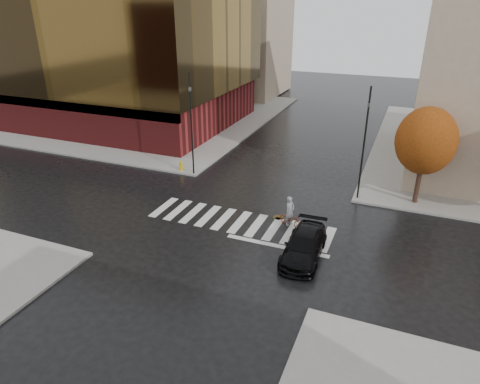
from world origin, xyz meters
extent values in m
plane|color=black|center=(0.00, 0.00, 0.00)|extent=(120.00, 120.00, 0.00)
cube|color=gray|center=(-21.00, 21.00, 0.07)|extent=(30.00, 30.00, 0.15)
cube|color=silver|center=(0.00, 0.50, 0.01)|extent=(12.00, 3.00, 0.01)
cube|color=maroon|center=(-22.00, 18.00, 2.15)|extent=(26.00, 18.00, 4.00)
cube|color=beige|center=(-22.00, 9.20, 3.65)|extent=(26.00, 0.40, 1.00)
cube|color=olive|center=(-22.00, 18.00, 10.15)|extent=(27.00, 19.00, 12.00)
cube|color=tan|center=(-16.00, 37.00, 10.15)|extent=(14.00, 12.00, 20.00)
cylinder|color=black|center=(10.00, 7.40, 1.55)|extent=(0.32, 0.32, 2.80)
ellipsoid|color=#AE3D10|center=(10.00, 7.40, 4.47)|extent=(3.80, 3.80, 4.37)
imported|color=black|center=(4.67, -1.80, 0.69)|extent=(2.14, 4.86, 1.39)
imported|color=maroon|center=(3.09, 1.21, 0.45)|extent=(1.81, 1.26, 0.90)
imported|color=gray|center=(2.99, 1.21, 1.04)|extent=(0.68, 0.79, 1.83)
cylinder|color=black|center=(-6.30, 6.30, 4.06)|extent=(0.12, 0.12, 7.81)
imported|color=black|center=(-6.30, 6.30, 6.89)|extent=(0.24, 0.21, 0.98)
cylinder|color=black|center=(6.30, 6.65, 3.97)|extent=(0.12, 0.12, 7.64)
imported|color=black|center=(6.30, 6.65, 6.74)|extent=(0.19, 0.22, 0.96)
cylinder|color=gold|center=(-7.54, 6.50, 0.47)|extent=(0.26, 0.26, 0.65)
sphere|color=gold|center=(-7.54, 6.50, 0.80)|extent=(0.28, 0.28, 0.28)
cylinder|color=#50401C|center=(2.03, 2.00, 0.01)|extent=(0.69, 0.69, 0.01)
camera|label=1|loc=(8.92, -21.24, 12.81)|focal=32.00mm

